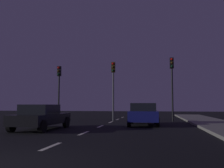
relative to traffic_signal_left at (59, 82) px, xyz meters
The scene contains 12 objects.
ground_plane 10.43m from the traffic_signal_left, 59.50° to the right, with size 80.00×80.00×0.00m, color black.
lane_stripe_second 14.25m from the traffic_signal_left, 68.79° to the right, with size 0.16×1.60×0.01m, color silver.
lane_stripe_third 10.93m from the traffic_signal_left, 61.18° to the right, with size 0.16×1.60×0.01m, color silver.
lane_stripe_fourth 8.04m from the traffic_signal_left, 46.63° to the right, with size 0.16×1.60×0.01m, color silver.
lane_stripe_fifth 6.23m from the traffic_signal_left, 16.66° to the right, with size 0.16×1.60×0.01m, color silver.
lane_stripe_sixth 6.47m from the traffic_signal_left, 24.70° to the left, with size 0.16×1.60×0.01m, color silver.
lane_stripe_seventh 8.59m from the traffic_signal_left, 50.64° to the left, with size 0.16×1.60×0.01m, color silver.
traffic_signal_left is the anchor object (origin of this frame).
traffic_signal_center 4.96m from the traffic_signal_left, ahead, with size 0.32×0.38×5.08m.
traffic_signal_right 9.93m from the traffic_signal_left, ahead, with size 0.32×0.38×5.31m.
car_stopped_ahead 9.08m from the traffic_signal_left, 27.79° to the right, with size 2.06×3.92×1.49m.
car_adjacent_lane 8.68m from the traffic_signal_left, 74.41° to the right, with size 2.04×4.17×1.39m.
Camera 1 is at (3.37, -5.14, 1.38)m, focal length 38.97 mm.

